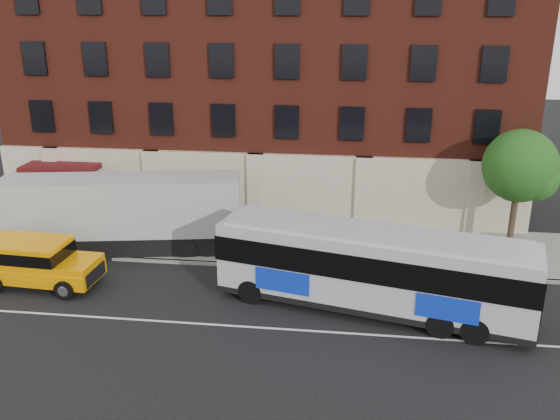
# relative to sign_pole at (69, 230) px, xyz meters

# --- Properties ---
(ground) EXTENTS (120.00, 120.00, 0.00)m
(ground) POSITION_rel_sign_pole_xyz_m (8.50, -6.15, -1.45)
(ground) COLOR black
(ground) RESTS_ON ground
(sidewalk) EXTENTS (60.00, 6.00, 0.15)m
(sidewalk) POSITION_rel_sign_pole_xyz_m (8.50, 2.85, -1.38)
(sidewalk) COLOR gray
(sidewalk) RESTS_ON ground
(kerb) EXTENTS (60.00, 0.25, 0.15)m
(kerb) POSITION_rel_sign_pole_xyz_m (8.50, -0.15, -1.38)
(kerb) COLOR gray
(kerb) RESTS_ON ground
(lane_line) EXTENTS (60.00, 0.12, 0.01)m
(lane_line) POSITION_rel_sign_pole_xyz_m (8.50, -5.65, -1.45)
(lane_line) COLOR silver
(lane_line) RESTS_ON ground
(building) EXTENTS (30.00, 12.10, 15.00)m
(building) POSITION_rel_sign_pole_xyz_m (8.49, 10.77, 6.13)
(building) COLOR #5F2116
(building) RESTS_ON sidewalk
(sign_pole) EXTENTS (0.30, 0.20, 2.50)m
(sign_pole) POSITION_rel_sign_pole_xyz_m (0.00, 0.00, 0.00)
(sign_pole) COLOR gray
(sign_pole) RESTS_ON ground
(street_tree) EXTENTS (3.60, 3.60, 6.20)m
(street_tree) POSITION_rel_sign_pole_xyz_m (22.04, 3.34, 2.96)
(street_tree) COLOR #36281B
(street_tree) RESTS_ON sidewalk
(city_bus) EXTENTS (13.12, 5.65, 3.52)m
(city_bus) POSITION_rel_sign_pole_xyz_m (14.81, -3.61, 0.49)
(city_bus) COLOR #B4B5BE
(city_bus) RESTS_ON ground
(yellow_suv) EXTENTS (5.61, 2.68, 2.12)m
(yellow_suv) POSITION_rel_sign_pole_xyz_m (-0.13, -3.14, -0.24)
(yellow_suv) COLOR #FF9900
(yellow_suv) RESTS_ON ground
(shipping_container) EXTENTS (12.03, 4.40, 3.93)m
(shipping_container) POSITION_rel_sign_pole_xyz_m (2.49, 0.97, 0.49)
(shipping_container) COLOR black
(shipping_container) RESTS_ON ground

